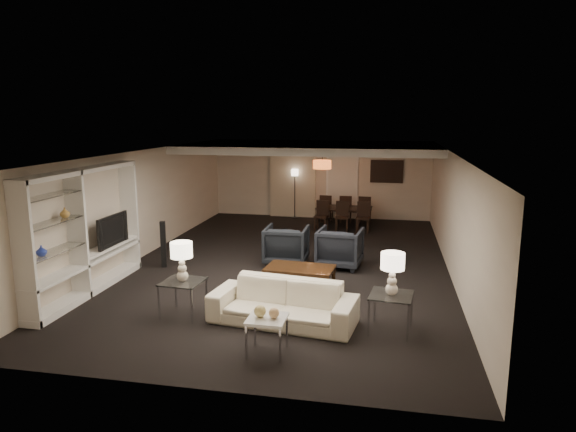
# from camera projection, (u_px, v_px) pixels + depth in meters

# --- Properties ---
(floor) EXTENTS (11.00, 11.00, 0.00)m
(floor) POSITION_uv_depth(u_px,v_px,m) (288.00, 264.00, 11.58)
(floor) COLOR black
(floor) RESTS_ON ground
(ceiling) EXTENTS (7.00, 11.00, 0.02)m
(ceiling) POSITION_uv_depth(u_px,v_px,m) (288.00, 153.00, 11.10)
(ceiling) COLOR silver
(ceiling) RESTS_ON ground
(wall_back) EXTENTS (7.00, 0.02, 2.50)m
(wall_back) POSITION_uv_depth(u_px,v_px,m) (321.00, 179.00, 16.63)
(wall_back) COLOR #C3B39D
(wall_back) RESTS_ON ground
(wall_front) EXTENTS (7.00, 0.02, 2.50)m
(wall_front) POSITION_uv_depth(u_px,v_px,m) (198.00, 292.00, 6.04)
(wall_front) COLOR #C3B39D
(wall_front) RESTS_ON ground
(wall_left) EXTENTS (0.02, 11.00, 2.50)m
(wall_left) POSITION_uv_depth(u_px,v_px,m) (141.00, 204.00, 12.00)
(wall_left) COLOR #C3B39D
(wall_left) RESTS_ON ground
(wall_right) EXTENTS (0.02, 11.00, 2.50)m
(wall_right) POSITION_uv_depth(u_px,v_px,m) (453.00, 215.00, 10.68)
(wall_right) COLOR #C3B39D
(wall_right) RESTS_ON ground
(ceiling_soffit) EXTENTS (7.00, 4.00, 0.20)m
(ceiling_soffit) POSITION_uv_depth(u_px,v_px,m) (312.00, 147.00, 14.48)
(ceiling_soffit) COLOR silver
(ceiling_soffit) RESTS_ON ceiling
(curtains) EXTENTS (1.50, 0.12, 2.40)m
(curtains) POSITION_uv_depth(u_px,v_px,m) (293.00, 180.00, 16.74)
(curtains) COLOR beige
(curtains) RESTS_ON wall_back
(door) EXTENTS (0.90, 0.05, 2.10)m
(door) POSITION_uv_depth(u_px,v_px,m) (342.00, 186.00, 16.51)
(door) COLOR silver
(door) RESTS_ON wall_back
(painting) EXTENTS (0.95, 0.04, 0.65)m
(painting) POSITION_uv_depth(u_px,v_px,m) (387.00, 171.00, 16.14)
(painting) COLOR #142D38
(painting) RESTS_ON wall_back
(media_unit) EXTENTS (0.38, 3.40, 2.35)m
(media_unit) POSITION_uv_depth(u_px,v_px,m) (85.00, 232.00, 9.47)
(media_unit) COLOR white
(media_unit) RESTS_ON wall_left
(pendant_light) EXTENTS (0.52, 0.52, 0.24)m
(pendant_light) POSITION_uv_depth(u_px,v_px,m) (322.00, 164.00, 14.52)
(pendant_light) COLOR #D8591E
(pendant_light) RESTS_ON ceiling_soffit
(sofa) EXTENTS (2.44, 1.22, 0.68)m
(sofa) POSITION_uv_depth(u_px,v_px,m) (283.00, 303.00, 8.23)
(sofa) COLOR beige
(sofa) RESTS_ON floor
(coffee_table) EXTENTS (1.34, 0.85, 0.46)m
(coffee_table) POSITION_uv_depth(u_px,v_px,m) (300.00, 279.00, 9.80)
(coffee_table) COLOR black
(coffee_table) RESTS_ON floor
(armchair_left) EXTENTS (0.94, 0.97, 0.87)m
(armchair_left) POSITION_uv_depth(u_px,v_px,m) (286.00, 245.00, 11.51)
(armchair_left) COLOR black
(armchair_left) RESTS_ON floor
(armchair_right) EXTENTS (1.02, 1.05, 0.87)m
(armchair_right) POSITION_uv_depth(u_px,v_px,m) (340.00, 248.00, 11.28)
(armchair_right) COLOR black
(armchair_right) RESTS_ON floor
(side_table_left) EXTENTS (0.69, 0.69, 0.60)m
(side_table_left) POSITION_uv_depth(u_px,v_px,m) (183.00, 298.00, 8.56)
(side_table_left) COLOR white
(side_table_left) RESTS_ON floor
(side_table_right) EXTENTS (0.72, 0.72, 0.60)m
(side_table_right) POSITION_uv_depth(u_px,v_px,m) (391.00, 313.00, 7.92)
(side_table_right) COLOR silver
(side_table_right) RESTS_ON floor
(table_lamp_left) EXTENTS (0.37, 0.37, 0.66)m
(table_lamp_left) POSITION_uv_depth(u_px,v_px,m) (182.00, 262.00, 8.44)
(table_lamp_left) COLOR beige
(table_lamp_left) RESTS_ON side_table_left
(table_lamp_right) EXTENTS (0.40, 0.40, 0.66)m
(table_lamp_right) POSITION_uv_depth(u_px,v_px,m) (392.00, 274.00, 7.80)
(table_lamp_right) COLOR #F2E0CC
(table_lamp_right) RESTS_ON side_table_right
(marble_table) EXTENTS (0.53, 0.53, 0.53)m
(marble_table) POSITION_uv_depth(u_px,v_px,m) (267.00, 335.00, 7.19)
(marble_table) COLOR silver
(marble_table) RESTS_ON floor
(gold_gourd_a) EXTENTS (0.17, 0.17, 0.17)m
(gold_gourd_a) POSITION_uv_depth(u_px,v_px,m) (260.00, 311.00, 7.14)
(gold_gourd_a) COLOR #D8C372
(gold_gourd_a) RESTS_ON marble_table
(gold_gourd_b) EXTENTS (0.15, 0.15, 0.15)m
(gold_gourd_b) POSITION_uv_depth(u_px,v_px,m) (274.00, 313.00, 7.10)
(gold_gourd_b) COLOR #E7B67A
(gold_gourd_b) RESTS_ON marble_table
(television) EXTENTS (1.07, 0.14, 0.61)m
(television) POSITION_uv_depth(u_px,v_px,m) (108.00, 230.00, 10.18)
(television) COLOR black
(television) RESTS_ON media_unit
(vase_blue) EXTENTS (0.17, 0.17, 0.18)m
(vase_blue) POSITION_uv_depth(u_px,v_px,m) (41.00, 251.00, 8.28)
(vase_blue) COLOR #293EB5
(vase_blue) RESTS_ON media_unit
(vase_amber) EXTENTS (0.17, 0.17, 0.18)m
(vase_amber) POSITION_uv_depth(u_px,v_px,m) (65.00, 213.00, 8.85)
(vase_amber) COLOR #BF8D3F
(vase_amber) RESTS_ON media_unit
(floor_speaker) EXTENTS (0.14, 0.14, 1.02)m
(floor_speaker) POSITION_uv_depth(u_px,v_px,m) (163.00, 244.00, 11.25)
(floor_speaker) COLOR black
(floor_speaker) RESTS_ON floor
(dining_table) EXTENTS (1.67, 0.99, 0.57)m
(dining_table) POSITION_uv_depth(u_px,v_px,m) (344.00, 217.00, 15.41)
(dining_table) COLOR black
(dining_table) RESTS_ON floor
(chair_nl) EXTENTS (0.44, 0.44, 0.85)m
(chair_nl) POSITION_uv_depth(u_px,v_px,m) (321.00, 216.00, 14.87)
(chair_nl) COLOR black
(chair_nl) RESTS_ON floor
(chair_nm) EXTENTS (0.41, 0.41, 0.85)m
(chair_nm) POSITION_uv_depth(u_px,v_px,m) (342.00, 217.00, 14.75)
(chair_nm) COLOR black
(chair_nm) RESTS_ON floor
(chair_nr) EXTENTS (0.42, 0.42, 0.85)m
(chair_nr) POSITION_uv_depth(u_px,v_px,m) (363.00, 217.00, 14.64)
(chair_nr) COLOR black
(chair_nr) RESTS_ON floor
(chair_fl) EXTENTS (0.43, 0.43, 0.85)m
(chair_fl) POSITION_uv_depth(u_px,v_px,m) (327.00, 208.00, 16.12)
(chair_fl) COLOR black
(chair_fl) RESTS_ON floor
(chair_fm) EXTENTS (0.41, 0.41, 0.85)m
(chair_fm) POSITION_uv_depth(u_px,v_px,m) (346.00, 209.00, 16.00)
(chair_fm) COLOR black
(chair_fm) RESTS_ON floor
(chair_fr) EXTENTS (0.42, 0.42, 0.85)m
(chair_fr) POSITION_uv_depth(u_px,v_px,m) (365.00, 209.00, 15.89)
(chair_fr) COLOR black
(chair_fr) RESTS_ON floor
(floor_lamp) EXTENTS (0.25, 0.25, 1.59)m
(floor_lamp) POSITION_uv_depth(u_px,v_px,m) (295.00, 194.00, 16.58)
(floor_lamp) COLOR black
(floor_lamp) RESTS_ON floor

